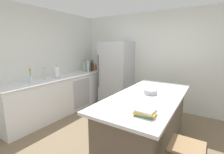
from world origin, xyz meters
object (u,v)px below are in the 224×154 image
paper_towel_roll (57,72)px  cookbook_stack (145,112)px  sink_faucet (44,73)px  vinegar_bottle (94,67)px  refrigerator (116,74)px  whiskey_bottle (88,68)px  mixing_bowl (150,92)px  soda_bottle (88,67)px  gin_bottle (84,68)px  kitchen_island (147,121)px  hot_sauce_bottle (96,67)px  flower_vase (31,78)px  wine_bottle (91,66)px  olive_oil_bottle (92,66)px

paper_towel_roll → cookbook_stack: bearing=-18.1°
sink_faucet → vinegar_bottle: bearing=86.0°
refrigerator → whiskey_bottle: (-0.88, -0.22, 0.13)m
whiskey_bottle → mixing_bowl: size_ratio=1.15×
soda_bottle → gin_bottle: 0.11m
kitchen_island → whiskey_bottle: bearing=151.4°
sink_faucet → hot_sauce_bottle: (0.05, 1.86, -0.07)m
paper_towel_roll → cookbook_stack: 2.73m
soda_bottle → mixing_bowl: bearing=-25.6°
kitchen_island → soda_bottle: soda_bottle is taller
refrigerator → paper_towel_roll: bearing=-121.8°
refrigerator → vinegar_bottle: 0.83m
sink_faucet → whiskey_bottle: 1.49m
hot_sauce_bottle → mixing_bowl: bearing=-33.5°
hot_sauce_bottle → whiskey_bottle: size_ratio=0.87×
sink_faucet → hot_sauce_bottle: 1.86m
hot_sauce_bottle → cookbook_stack: size_ratio=0.82×
paper_towel_roll → mixing_bowl: bearing=-0.7°
flower_vase → refrigerator: bearing=66.4°
mixing_bowl → soda_bottle: bearing=154.4°
whiskey_bottle → refrigerator: bearing=13.9°
kitchen_island → wine_bottle: (-2.34, 1.40, 0.61)m
olive_oil_bottle → wine_bottle: 0.22m
vinegar_bottle → mixing_bowl: vinegar_bottle is taller
paper_towel_roll → mixing_bowl: 2.38m
paper_towel_roll → soda_bottle: bearing=86.2°
flower_vase → paper_towel_roll: bearing=87.4°
paper_towel_roll → wine_bottle: (0.03, 1.28, 0.01)m
mixing_bowl → vinegar_bottle: bearing=149.2°
hot_sauce_bottle → mixing_bowl: size_ratio=1.00×
paper_towel_roll → gin_bottle: bearing=90.3°
flower_vase → gin_bottle: gin_bottle is taller
flower_vase → sink_faucet: bearing=96.6°
sink_faucet → flower_vase: bearing=-83.4°
wine_bottle → vinegar_bottle: bearing=76.6°
flower_vase → soda_bottle: 1.73m
flower_vase → cookbook_stack: (2.62, -0.20, -0.08)m
vinegar_bottle → soda_bottle: soda_bottle is taller
gin_bottle → olive_oil_bottle: bearing=100.2°
flower_vase → olive_oil_bottle: size_ratio=0.97×
kitchen_island → olive_oil_bottle: olive_oil_bottle is taller
sink_faucet → olive_oil_bottle: bearing=90.7°
flower_vase → mixing_bowl: 2.48m
wine_bottle → mixing_bowl: 2.69m
kitchen_island → wine_bottle: bearing=149.1°
paper_towel_roll → whiskey_bottle: 1.18m
kitchen_island → vinegar_bottle: vinegar_bottle is taller
vinegar_bottle → wine_bottle: (-0.02, -0.08, 0.03)m
sink_faucet → mixing_bowl: sink_faucet is taller
hot_sauce_bottle → whiskey_bottle: bearing=-89.7°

